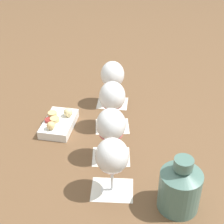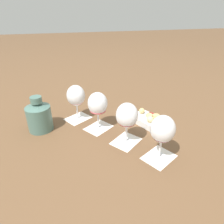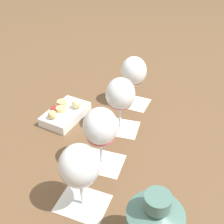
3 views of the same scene
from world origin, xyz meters
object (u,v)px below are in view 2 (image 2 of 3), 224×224
object	(u,v)px
wine_glass_0	(76,97)
wine_glass_2	(127,117)
snack_dish	(148,120)
wine_glass_3	(163,131)
wine_glass_1	(98,105)
ceramic_vase	(39,116)

from	to	relation	value
wine_glass_0	wine_glass_2	xyz separation A→B (m)	(0.18, -0.25, 0.00)
wine_glass_0	wine_glass_2	distance (m)	0.31
wine_glass_2	snack_dish	size ratio (longest dim) A/B	0.93
wine_glass_3	wine_glass_1	bearing A→B (deg)	124.91
wine_glass_3	ceramic_vase	size ratio (longest dim) A/B	1.07
wine_glass_2	wine_glass_3	world-z (taller)	same
wine_glass_1	ceramic_vase	xyz separation A→B (m)	(-0.26, 0.06, -0.05)
wine_glass_2	ceramic_vase	world-z (taller)	wine_glass_2
wine_glass_3	ceramic_vase	xyz separation A→B (m)	(-0.45, 0.32, -0.05)
snack_dish	ceramic_vase	bearing A→B (deg)	171.31
wine_glass_0	snack_dish	bearing A→B (deg)	-22.25
wine_glass_2	snack_dish	world-z (taller)	wine_glass_2
wine_glass_0	ceramic_vase	world-z (taller)	wine_glass_0
wine_glass_2	wine_glass_3	size ratio (longest dim) A/B	1.00
wine_glass_1	wine_glass_0	bearing A→B (deg)	127.09
wine_glass_2	wine_glass_1	bearing A→B (deg)	124.39
wine_glass_0	wine_glass_3	xyz separation A→B (m)	(0.27, -0.38, 0.00)
wine_glass_2	ceramic_vase	bearing A→B (deg)	151.65
wine_glass_3	wine_glass_0	bearing A→B (deg)	125.58
wine_glass_0	ceramic_vase	bearing A→B (deg)	-161.81
wine_glass_3	ceramic_vase	world-z (taller)	wine_glass_3
wine_glass_1	snack_dish	size ratio (longest dim) A/B	0.93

